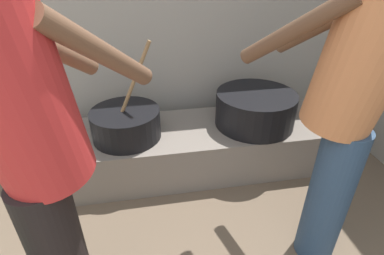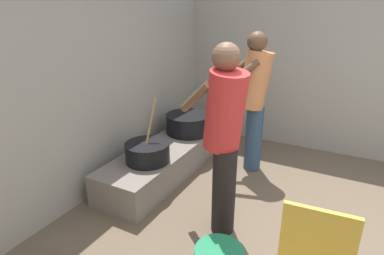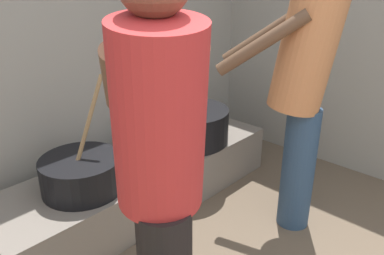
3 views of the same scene
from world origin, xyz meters
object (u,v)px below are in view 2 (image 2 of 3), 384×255
object	(u,v)px
cook_in_orange_shirt	(254,95)
cooking_pot_secondary	(188,123)
cook_in_red_shirt	(224,131)
cooking_pot_main	(148,152)

from	to	relation	value
cook_in_orange_shirt	cooking_pot_secondary	bearing A→B (deg)	93.67
cook_in_orange_shirt	cook_in_red_shirt	xyz separation A→B (m)	(-1.20, -0.13, -0.01)
cooking_pot_main	cooking_pot_secondary	world-z (taller)	cooking_pot_main
cooking_pot_main	cook_in_red_shirt	size ratio (longest dim) A/B	0.40
cook_in_red_shirt	cooking_pot_main	bearing A→B (deg)	76.36
cook_in_orange_shirt	cook_in_red_shirt	size ratio (longest dim) A/B	1.01
cooking_pot_main	cook_in_orange_shirt	xyz separation A→B (m)	(0.97, -0.81, 0.49)
cooking_pot_main	cooking_pot_secondary	xyz separation A→B (m)	(0.92, 0.02, 0.02)
cooking_pot_secondary	cook_in_red_shirt	bearing A→B (deg)	-140.28
cooking_pot_main	cook_in_red_shirt	bearing A→B (deg)	-103.64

